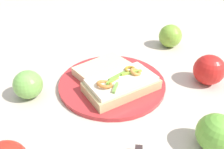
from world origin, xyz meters
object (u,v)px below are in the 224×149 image
object	(u,v)px
sandwich	(121,84)
apple_3	(209,70)
plate	(112,83)
apple_0	(217,134)
bread_slice_side	(104,70)
apple_1	(170,36)
apple_4	(28,85)

from	to	relation	value
sandwich	apple_3	bearing A→B (deg)	160.17
plate	apple_0	bearing A→B (deg)	47.37
bread_slice_side	plate	bearing A→B (deg)	82.21
plate	sandwich	distance (m)	0.05
sandwich	apple_0	xyz separation A→B (m)	(0.15, 0.18, 0.01)
sandwich	bread_slice_side	bearing A→B (deg)	-90.13
plate	apple_1	size ratio (longest dim) A/B	3.56
plate	sandwich	bearing A→B (deg)	35.65
plate	sandwich	size ratio (longest dim) A/B	1.39
apple_0	bread_slice_side	bearing A→B (deg)	-134.21
plate	apple_4	size ratio (longest dim) A/B	4.00
apple_4	plate	bearing A→B (deg)	108.01
apple_4	apple_1	bearing A→B (deg)	129.10
sandwich	bread_slice_side	world-z (taller)	sandwich
sandwich	apple_4	xyz separation A→B (m)	(0.03, -0.22, 0.01)
sandwich	apple_0	bearing A→B (deg)	103.68
sandwich	apple_4	world-z (taller)	apple_4
bread_slice_side	apple_4	distance (m)	0.20
plate	apple_4	world-z (taller)	apple_4
apple_0	apple_4	world-z (taller)	apple_0
bread_slice_side	apple_1	xyz separation A→B (m)	(-0.21, 0.21, 0.02)
apple_0	apple_4	distance (m)	0.42
plate	sandwich	world-z (taller)	sandwich
plate	apple_3	size ratio (longest dim) A/B	3.50
apple_0	apple_1	xyz separation A→B (m)	(-0.43, -0.02, 0.00)
bread_slice_side	apple_4	bearing A→B (deg)	-13.31
apple_3	apple_4	world-z (taller)	apple_3
plate	sandwich	xyz separation A→B (m)	(0.04, 0.03, 0.02)
plate	apple_0	world-z (taller)	apple_0
bread_slice_side	apple_3	xyz separation A→B (m)	(0.01, 0.28, 0.02)
plate	apple_1	bearing A→B (deg)	143.20
bread_slice_side	apple_0	xyz separation A→B (m)	(0.22, 0.23, 0.01)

